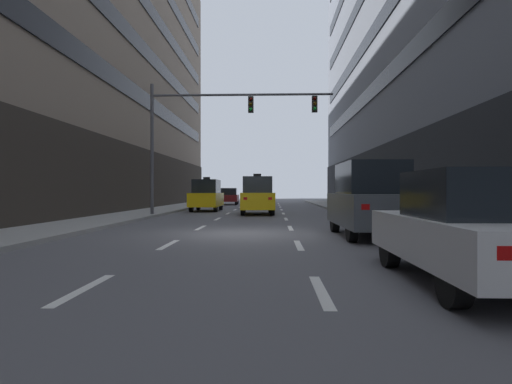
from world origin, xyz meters
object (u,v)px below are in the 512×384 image
object	(u,v)px
car_driving_0	(260,194)
car_parked_0	(472,229)
car_driving_2	(229,196)
taxi_driving_3	(257,196)
taxi_driving_1	(207,195)
traffic_signal_0	(213,122)
car_parked_1	(370,200)

from	to	relation	value
car_driving_0	car_parked_0	bearing A→B (deg)	-82.36
car_driving_2	taxi_driving_3	distance (m)	17.32
car_driving_0	car_parked_0	world-z (taller)	car_driving_0
taxi_driving_1	taxi_driving_3	xyz separation A→B (m)	(3.53, -3.80, 0.03)
car_driving_0	car_driving_2	size ratio (longest dim) A/B	1.07
traffic_signal_0	car_parked_0	bearing A→B (deg)	-69.64
taxi_driving_3	traffic_signal_0	xyz separation A→B (m)	(-2.25, -2.37, 3.94)
traffic_signal_0	car_driving_2	bearing A→B (deg)	93.27
car_parked_1	traffic_signal_0	distance (m)	12.07
car_parked_1	car_parked_0	bearing A→B (deg)	-90.00
taxi_driving_3	traffic_signal_0	size ratio (longest dim) A/B	0.47
car_parked_1	car_driving_0	bearing A→B (deg)	99.82
taxi_driving_1	car_parked_0	size ratio (longest dim) A/B	0.97
car_driving_0	traffic_signal_0	size ratio (longest dim) A/B	0.48
taxi_driving_3	car_parked_0	distance (m)	19.08
car_driving_2	car_parked_1	size ratio (longest dim) A/B	0.93
car_driving_0	traffic_signal_0	distance (m)	13.90
car_parked_0	car_parked_1	xyz separation A→B (m)	(-0.00, 6.64, 0.28)
car_driving_2	traffic_signal_0	distance (m)	19.85
taxi_driving_1	car_parked_1	xyz separation A→B (m)	(7.34, -15.86, 0.06)
taxi_driving_1	car_driving_2	xyz separation A→B (m)	(0.18, 13.19, -0.26)
car_parked_0	traffic_signal_0	xyz separation A→B (m)	(-6.06, 16.32, 4.19)
car_driving_0	taxi_driving_1	distance (m)	7.77
car_driving_0	car_parked_0	distance (m)	29.75
car_driving_2	taxi_driving_3	size ratio (longest dim) A/B	0.95
taxi_driving_1	car_driving_2	size ratio (longest dim) A/B	1.01
car_driving_2	car_parked_0	xyz separation A→B (m)	(7.16, -35.68, 0.04)
taxi_driving_1	taxi_driving_3	world-z (taller)	taxi_driving_3
car_parked_0	car_parked_1	size ratio (longest dim) A/B	0.97
car_driving_2	car_parked_1	distance (m)	29.92
car_parked_0	taxi_driving_1	bearing A→B (deg)	108.08
traffic_signal_0	car_parked_1	bearing A→B (deg)	-57.97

